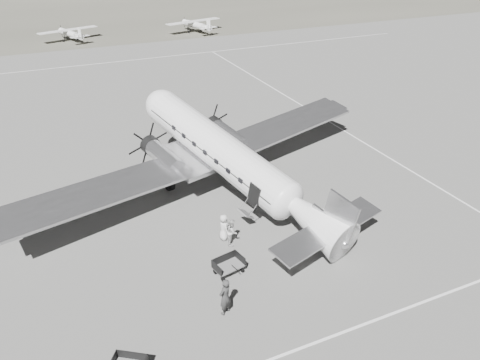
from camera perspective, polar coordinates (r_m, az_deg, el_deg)
name	(u,v)px	position (r m, az deg, el deg)	size (l,w,h in m)	color
ground	(258,187)	(33.97, 2.17, -0.91)	(260.00, 260.00, 0.00)	slate
taxi_line_near	(384,317)	(24.71, 17.17, -15.64)	(60.00, 0.15, 0.01)	silver
taxi_line_right	(389,158)	(40.20, 17.73, 2.60)	(0.15, 80.00, 0.01)	silver
taxi_line_horizon	(133,60)	(69.76, -12.90, 14.08)	(90.00, 0.15, 0.01)	silver
grass_infield	(80,6)	(123.27, -18.90, 19.44)	(260.00, 90.00, 0.01)	#5E5B4F
dc3_airliner	(228,159)	(31.69, -1.48, 2.59)	(29.78, 20.66, 5.67)	silver
light_plane_left	(70,35)	(84.53, -20.02, 16.32)	(9.92, 8.05, 2.06)	white
light_plane_right	(195,26)	(87.06, -5.47, 18.19)	(10.67, 8.66, 2.21)	white
baggage_cart_near	(229,266)	(25.82, -1.41, -10.44)	(1.69, 1.19, 0.95)	#616161
ground_crew	(225,297)	(23.21, -1.83, -14.04)	(0.74, 0.49, 2.04)	#323232
ramp_agent	(232,231)	(27.80, -0.98, -6.29)	(0.81, 0.63, 1.67)	#B8B8B5
passenger	(224,227)	(28.14, -2.00, -5.78)	(0.83, 0.54, 1.70)	silver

